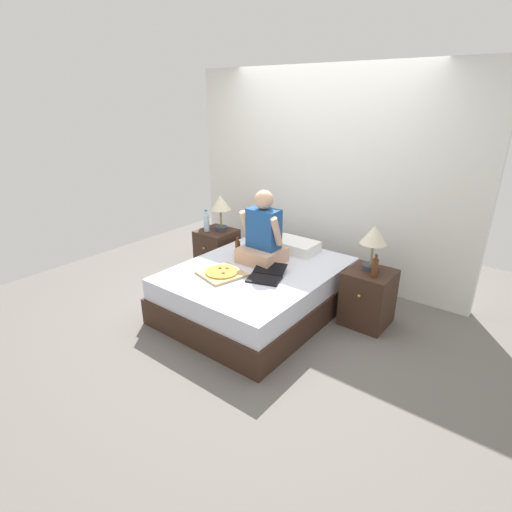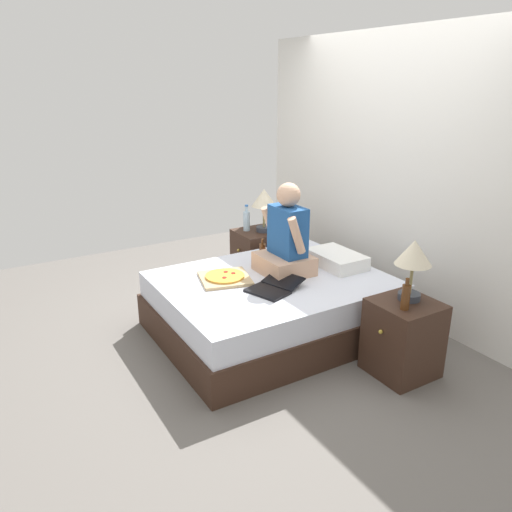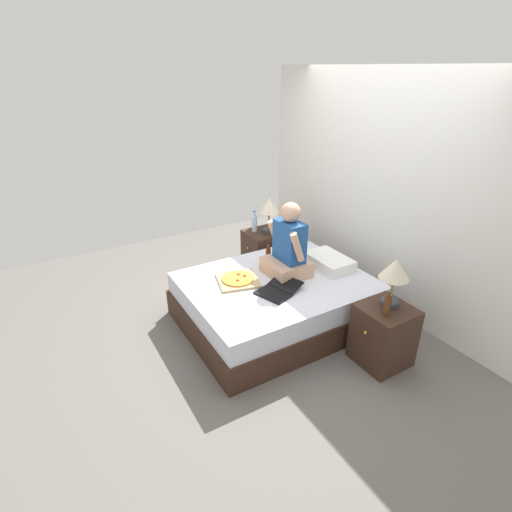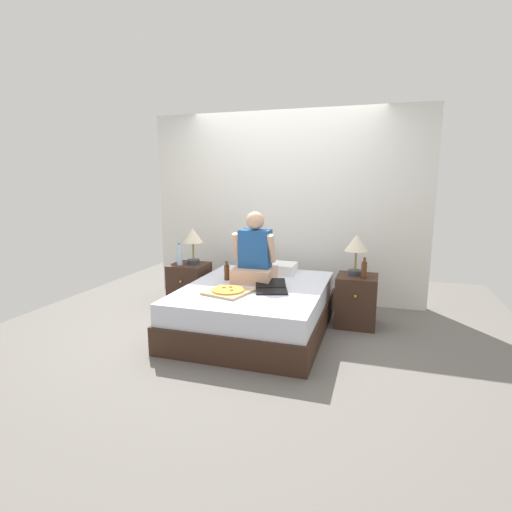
{
  "view_description": "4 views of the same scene",
  "coord_description": "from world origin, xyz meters",
  "px_view_note": "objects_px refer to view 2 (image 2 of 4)",
  "views": [
    {
      "loc": [
        2.33,
        -3.01,
        2.17
      ],
      "look_at": [
        0.06,
        -0.1,
        0.68
      ],
      "focal_mm": 28.0,
      "sensor_mm": 36.0,
      "label": 1
    },
    {
      "loc": [
        3.26,
        -2.1,
        2.07
      ],
      "look_at": [
        -0.08,
        -0.11,
        0.69
      ],
      "focal_mm": 35.0,
      "sensor_mm": 36.0,
      "label": 2
    },
    {
      "loc": [
        2.98,
        -2.01,
        2.48
      ],
      "look_at": [
        -0.08,
        -0.19,
        0.78
      ],
      "focal_mm": 28.0,
      "sensor_mm": 36.0,
      "label": 3
    },
    {
      "loc": [
        1.25,
        -3.95,
        1.62
      ],
      "look_at": [
        0.04,
        -0.1,
        0.84
      ],
      "focal_mm": 28.0,
      "sensor_mm": 36.0,
      "label": 4
    }
  ],
  "objects_px": {
    "pizza_box": "(225,278)",
    "beer_bottle_on_bed": "(262,252)",
    "lamp_on_left_nightstand": "(264,201)",
    "water_bottle": "(247,220)",
    "nightstand_left": "(258,257)",
    "laptop": "(273,288)",
    "nightstand_right": "(403,338)",
    "beer_bottle": "(406,296)",
    "bed": "(272,306)",
    "person_seated": "(286,240)",
    "lamp_on_right_nightstand": "(413,257)"
  },
  "relations": [
    {
      "from": "nightstand_left",
      "to": "beer_bottle",
      "type": "relative_size",
      "value": 2.48
    },
    {
      "from": "beer_bottle",
      "to": "lamp_on_left_nightstand",
      "type": "bearing_deg",
      "value": 175.91
    },
    {
      "from": "nightstand_left",
      "to": "lamp_on_right_nightstand",
      "type": "distance_m",
      "value": 2.13
    },
    {
      "from": "laptop",
      "to": "beer_bottle_on_bed",
      "type": "xyz_separation_m",
      "value": [
        -0.6,
        0.27,
        0.07
      ]
    },
    {
      "from": "lamp_on_left_nightstand",
      "to": "lamp_on_right_nightstand",
      "type": "bearing_deg",
      "value": 0.0
    },
    {
      "from": "beer_bottle",
      "to": "person_seated",
      "type": "bearing_deg",
      "value": -170.15
    },
    {
      "from": "pizza_box",
      "to": "beer_bottle_on_bed",
      "type": "xyz_separation_m",
      "value": [
        -0.21,
        0.5,
        0.07
      ]
    },
    {
      "from": "lamp_on_right_nightstand",
      "to": "person_seated",
      "type": "relative_size",
      "value": 0.58
    },
    {
      "from": "beer_bottle",
      "to": "lamp_on_right_nightstand",
      "type": "bearing_deg",
      "value": 123.69
    },
    {
      "from": "person_seated",
      "to": "water_bottle",
      "type": "bearing_deg",
      "value": 168.53
    },
    {
      "from": "water_bottle",
      "to": "lamp_on_right_nightstand",
      "type": "bearing_deg",
      "value": 3.78
    },
    {
      "from": "nightstand_left",
      "to": "laptop",
      "type": "height_order",
      "value": "same"
    },
    {
      "from": "pizza_box",
      "to": "bed",
      "type": "bearing_deg",
      "value": 63.32
    },
    {
      "from": "bed",
      "to": "lamp_on_left_nightstand",
      "type": "height_order",
      "value": "lamp_on_left_nightstand"
    },
    {
      "from": "water_bottle",
      "to": "pizza_box",
      "type": "distance_m",
      "value": 1.21
    },
    {
      "from": "nightstand_right",
      "to": "laptop",
      "type": "relative_size",
      "value": 1.16
    },
    {
      "from": "beer_bottle",
      "to": "person_seated",
      "type": "relative_size",
      "value": 0.29
    },
    {
      "from": "nightstand_right",
      "to": "lamp_on_right_nightstand",
      "type": "distance_m",
      "value": 0.62
    },
    {
      "from": "bed",
      "to": "water_bottle",
      "type": "relative_size",
      "value": 6.82
    },
    {
      "from": "laptop",
      "to": "nightstand_right",
      "type": "bearing_deg",
      "value": 36.48
    },
    {
      "from": "bed",
      "to": "laptop",
      "type": "xyz_separation_m",
      "value": [
        0.21,
        -0.13,
        0.27
      ]
    },
    {
      "from": "nightstand_left",
      "to": "beer_bottle_on_bed",
      "type": "xyz_separation_m",
      "value": [
        0.65,
        -0.34,
        0.3
      ]
    },
    {
      "from": "nightstand_left",
      "to": "water_bottle",
      "type": "height_order",
      "value": "water_bottle"
    },
    {
      "from": "beer_bottle",
      "to": "laptop",
      "type": "relative_size",
      "value": 0.47
    },
    {
      "from": "water_bottle",
      "to": "laptop",
      "type": "xyz_separation_m",
      "value": [
        1.32,
        -0.52,
        -0.17
      ]
    },
    {
      "from": "beer_bottle",
      "to": "pizza_box",
      "type": "height_order",
      "value": "beer_bottle"
    },
    {
      "from": "beer_bottle_on_bed",
      "to": "lamp_on_left_nightstand",
      "type": "bearing_deg",
      "value": 147.3
    },
    {
      "from": "nightstand_right",
      "to": "beer_bottle_on_bed",
      "type": "height_order",
      "value": "beer_bottle_on_bed"
    },
    {
      "from": "lamp_on_left_nightstand",
      "to": "person_seated",
      "type": "xyz_separation_m",
      "value": [
        0.93,
        -0.35,
        -0.11
      ]
    },
    {
      "from": "lamp_on_right_nightstand",
      "to": "beer_bottle",
      "type": "bearing_deg",
      "value": -56.31
    },
    {
      "from": "laptop",
      "to": "pizza_box",
      "type": "xyz_separation_m",
      "value": [
        -0.39,
        -0.23,
        -0.0
      ]
    },
    {
      "from": "nightstand_left",
      "to": "bed",
      "type": "bearing_deg",
      "value": -24.99
    },
    {
      "from": "lamp_on_left_nightstand",
      "to": "pizza_box",
      "type": "relative_size",
      "value": 0.92
    },
    {
      "from": "lamp_on_left_nightstand",
      "to": "pizza_box",
      "type": "xyz_separation_m",
      "value": [
        0.82,
        -0.88,
        -0.38
      ]
    },
    {
      "from": "laptop",
      "to": "pizza_box",
      "type": "height_order",
      "value": "laptop"
    },
    {
      "from": "person_seated",
      "to": "laptop",
      "type": "height_order",
      "value": "person_seated"
    },
    {
      "from": "person_seated",
      "to": "pizza_box",
      "type": "height_order",
      "value": "person_seated"
    },
    {
      "from": "bed",
      "to": "lamp_on_left_nightstand",
      "type": "xyz_separation_m",
      "value": [
        -0.99,
        0.53,
        0.65
      ]
    },
    {
      "from": "beer_bottle",
      "to": "nightstand_right",
      "type": "bearing_deg",
      "value": 125.01
    },
    {
      "from": "bed",
      "to": "nightstand_left",
      "type": "distance_m",
      "value": 1.14
    },
    {
      "from": "lamp_on_left_nightstand",
      "to": "person_seated",
      "type": "distance_m",
      "value": 1.0
    },
    {
      "from": "nightstand_left",
      "to": "laptop",
      "type": "relative_size",
      "value": 1.16
    },
    {
      "from": "nightstand_right",
      "to": "person_seated",
      "type": "relative_size",
      "value": 0.73
    },
    {
      "from": "person_seated",
      "to": "lamp_on_left_nightstand",
      "type": "bearing_deg",
      "value": 159.2
    },
    {
      "from": "nightstand_left",
      "to": "lamp_on_right_nightstand",
      "type": "relative_size",
      "value": 1.27
    },
    {
      "from": "water_bottle",
      "to": "nightstand_right",
      "type": "distance_m",
      "value": 2.18
    },
    {
      "from": "nightstand_left",
      "to": "nightstand_right",
      "type": "bearing_deg",
      "value": 0.0
    },
    {
      "from": "beer_bottle_on_bed",
      "to": "bed",
      "type": "bearing_deg",
      "value": -20.18
    },
    {
      "from": "lamp_on_right_nightstand",
      "to": "beer_bottle_on_bed",
      "type": "relative_size",
      "value": 2.05
    },
    {
      "from": "nightstand_left",
      "to": "beer_bottle",
      "type": "distance_m",
      "value": 2.17
    }
  ]
}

